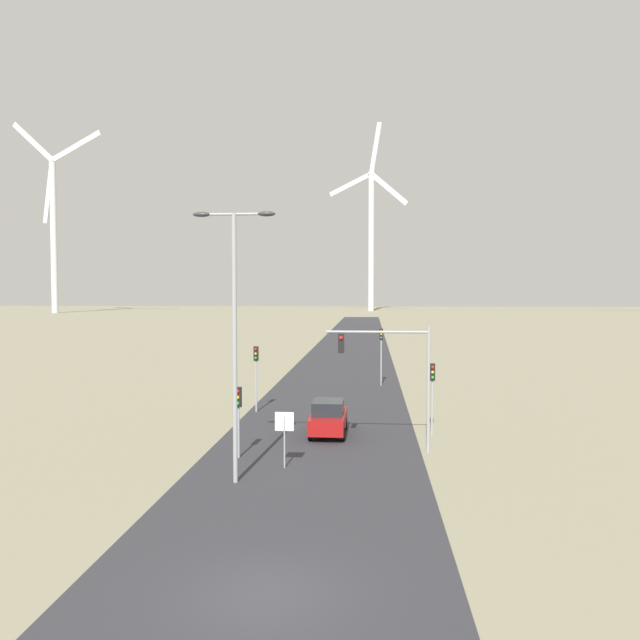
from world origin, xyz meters
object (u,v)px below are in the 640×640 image
(car_approaching, at_px, (328,418))
(wind_turbine_far_left, at_px, (53,220))
(traffic_light_post_near_right, at_px, (432,382))
(traffic_light_mast_overhead, at_px, (392,362))
(streetlamp, at_px, (235,315))
(stop_sign_near, at_px, (284,429))
(traffic_light_post_mid_left, at_px, (256,364))
(wind_turbine_left, at_px, (371,228))
(traffic_light_post_near_left, at_px, (238,406))
(traffic_light_post_mid_right, at_px, (381,344))

(car_approaching, bearing_deg, wind_turbine_far_left, 121.31)
(traffic_light_post_near_right, bearing_deg, traffic_light_mast_overhead, -120.88)
(streetlamp, bearing_deg, stop_sign_near, 52.29)
(traffic_light_post_near_right, bearing_deg, wind_turbine_far_left, 122.66)
(traffic_light_post_mid_left, relative_size, wind_turbine_far_left, 0.06)
(traffic_light_post_mid_left, relative_size, car_approaching, 1.00)
(wind_turbine_left, bearing_deg, traffic_light_mast_overhead, -89.77)
(streetlamp, distance_m, traffic_light_post_near_left, 5.58)
(wind_turbine_far_left, bearing_deg, traffic_light_post_near_left, -60.24)
(traffic_light_post_near_right, bearing_deg, streetlamp, -133.46)
(wind_turbine_left, bearing_deg, traffic_light_post_near_left, -91.64)
(traffic_light_post_near_right, relative_size, car_approaching, 0.91)
(streetlamp, height_order, traffic_light_post_near_right, streetlamp)
(traffic_light_post_near_right, xyz_separation_m, car_approaching, (-5.44, -0.58, -1.83))
(traffic_light_post_near_left, height_order, wind_turbine_far_left, wind_turbine_far_left)
(car_approaching, bearing_deg, stop_sign_near, -102.93)
(streetlamp, relative_size, traffic_light_post_near_right, 2.84)
(stop_sign_near, relative_size, traffic_light_post_near_left, 0.75)
(traffic_light_post_near_left, distance_m, wind_turbine_far_left, 212.14)
(traffic_light_post_near_right, height_order, traffic_light_post_mid_right, traffic_light_post_mid_right)
(car_approaching, relative_size, wind_turbine_far_left, 0.06)
(traffic_light_mast_overhead, height_order, wind_turbine_far_left, wind_turbine_far_left)
(streetlamp, distance_m, traffic_light_post_mid_right, 26.71)
(stop_sign_near, xyz_separation_m, traffic_light_post_near_left, (-2.30, 1.45, 0.68))
(wind_turbine_far_left, distance_m, wind_turbine_left, 114.28)
(streetlamp, xyz_separation_m, traffic_light_mast_overhead, (6.28, 5.24, -2.37))
(traffic_light_post_mid_right, xyz_separation_m, car_approaching, (-3.05, -17.38, -2.41))
(traffic_light_post_mid_right, bearing_deg, traffic_light_post_mid_left, -124.62)
(traffic_light_post_mid_left, relative_size, wind_turbine_left, 0.06)
(car_approaching, distance_m, wind_turbine_far_left, 210.11)
(traffic_light_post_mid_right, bearing_deg, wind_turbine_left, 90.21)
(car_approaching, bearing_deg, traffic_light_post_near_left, -127.70)
(traffic_light_post_near_right, bearing_deg, car_approaching, -173.88)
(streetlamp, xyz_separation_m, wind_turbine_left, (5.44, 215.74, 25.00))
(traffic_light_post_mid_left, height_order, wind_turbine_left, wind_turbine_left)
(streetlamp, relative_size, traffic_light_post_near_left, 3.30)
(traffic_light_post_mid_left, xyz_separation_m, car_approaching, (4.91, -5.85, -2.09))
(traffic_light_post_near_right, distance_m, traffic_light_mast_overhead, 4.63)
(stop_sign_near, relative_size, traffic_light_post_near_right, 0.64)
(traffic_light_post_mid_left, bearing_deg, wind_turbine_far_left, 120.98)
(stop_sign_near, height_order, car_approaching, stop_sign_near)
(traffic_light_post_mid_left, bearing_deg, streetlamp, -82.76)
(traffic_light_post_mid_right, bearing_deg, wind_turbine_far_left, 124.74)
(stop_sign_near, xyz_separation_m, traffic_light_post_near_right, (6.88, 6.87, 1.07))
(traffic_light_post_near_right, xyz_separation_m, wind_turbine_left, (-3.09, 206.74, 28.85))
(traffic_light_mast_overhead, height_order, wind_turbine_left, wind_turbine_left)
(wind_turbine_left, bearing_deg, car_approaching, -90.65)
(streetlamp, height_order, wind_turbine_left, wind_turbine_left)
(traffic_light_post_near_left, height_order, traffic_light_mast_overhead, traffic_light_mast_overhead)
(traffic_light_post_near_left, distance_m, traffic_light_post_near_right, 10.66)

